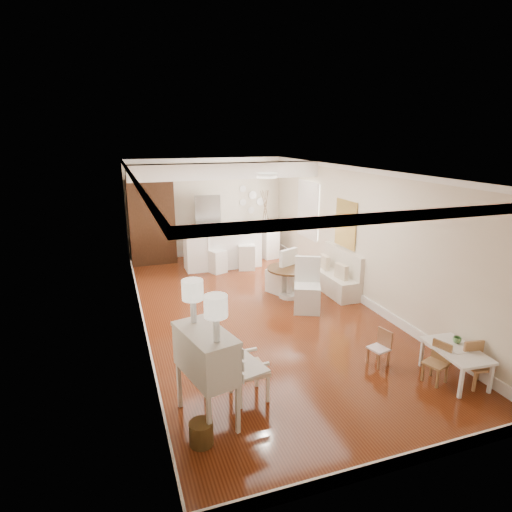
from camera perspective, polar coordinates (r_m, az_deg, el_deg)
room at (r=8.44m, az=-0.28°, el=5.98°), size 9.00×9.04×2.82m
secretary_bureau at (r=5.44m, az=-6.62°, el=-15.65°), size 1.15×1.16×1.21m
gustavian_armchair at (r=5.89m, az=-0.98°, el=-14.77°), size 0.52×0.52×0.86m
wicker_basket at (r=5.34m, az=-7.31°, el=-22.39°), size 0.34×0.34×0.28m
kids_table at (r=7.00m, az=24.95°, el=-12.91°), size 0.65×1.00×0.48m
kids_chair_a at (r=6.78m, az=22.84°, el=-12.99°), size 0.37×0.37×0.60m
kids_chair_b at (r=6.96m, az=16.07°, el=-11.69°), size 0.33×0.33×0.57m
kids_chair_c at (r=6.92m, az=27.50°, el=-12.81°), size 0.35×0.35×0.64m
banquette at (r=9.73m, az=10.35°, el=-1.97°), size 0.52×1.60×0.98m
dining_table at (r=9.33m, az=4.50°, el=-3.56°), size 1.10×1.10×0.67m
slip_chair_near at (r=8.59m, az=6.86°, el=-3.92°), size 0.69×0.70×1.08m
slip_chair_far at (r=9.58m, az=3.33°, el=-1.84°), size 0.66×0.67×1.04m
breakfast_counter at (r=11.37m, az=-4.46°, el=0.99°), size 2.05×0.65×1.03m
bar_stool_left at (r=10.98m, az=-5.18°, el=0.14°), size 0.48×0.48×0.93m
bar_stool_right at (r=11.20m, az=-1.27°, el=0.87°), size 0.52×0.52×1.06m
pantry_cabinet at (r=11.99m, az=-13.75°, el=4.47°), size 1.20×0.60×2.30m
fridge at (r=12.32m, az=-4.83°, el=3.99°), size 0.75×0.65×1.80m
sideboard at (r=12.48m, az=1.22°, el=2.12°), size 0.57×1.02×0.92m
pencil_cup at (r=7.06m, az=25.23°, el=-10.09°), size 0.16×0.16×0.09m
branch_vase at (r=12.35m, az=1.26°, el=4.66°), size 0.24×0.24×0.21m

